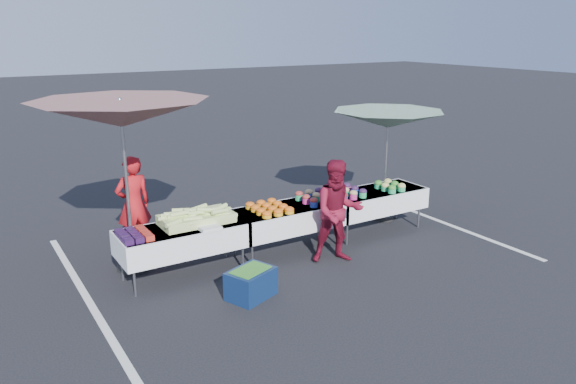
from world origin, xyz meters
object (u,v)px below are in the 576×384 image
table_left (182,238)px  umbrella_right (388,120)px  table_right (374,200)px  umbrella_left (121,115)px  customer (338,212)px  table_center (288,217)px  storage_bin (251,283)px  vendor (134,204)px

table_left → umbrella_right: size_ratio=0.71×
table_right → umbrella_left: bearing=171.8°
customer → umbrella_right: 2.51m
table_center → table_right: (1.80, 0.00, 0.00)m
storage_bin → umbrella_left: bearing=100.1°
table_center → table_left: bearing=180.0°
table_left → storage_bin: 1.30m
table_right → umbrella_right: (0.59, 0.40, 1.31)m
storage_bin → vendor: bearing=86.2°
table_right → storage_bin: table_right is taller
table_left → umbrella_right: bearing=5.5°
table_left → umbrella_left: (-0.57, 0.60, 1.76)m
table_center → umbrella_right: 2.76m
table_center → customer: bearing=-59.7°
table_left → umbrella_left: size_ratio=0.62×
table_center → table_right: bearing=0.0°
table_left → umbrella_left: bearing=133.5°
vendor → storage_bin: vendor is taller
table_left → umbrella_left: umbrella_left is taller
table_right → customer: bearing=-151.1°
umbrella_left → storage_bin: umbrella_left is taller
vendor → umbrella_left: bearing=64.6°
table_right → table_left: bearing=180.0°
umbrella_right → customer: bearing=-149.5°
vendor → storage_bin: size_ratio=2.13×
table_center → storage_bin: (-1.29, -1.14, -0.37)m
table_left → vendor: bearing=102.3°
vendor → customer: size_ratio=0.98×
umbrella_left → umbrella_right: umbrella_left is taller
table_left → customer: bearing=-18.5°
table_right → storage_bin: 3.32m
vendor → storage_bin: bearing=103.2°
table_center → customer: customer is taller
customer → storage_bin: size_ratio=2.18×
table_center → customer: (0.44, -0.75, 0.22)m
table_center → vendor: size_ratio=1.18×
table_right → vendor: bearing=161.0°
table_right → customer: size_ratio=1.15×
table_left → table_center: bearing=0.0°
umbrella_right → table_right: bearing=-145.8°
table_left → storage_bin: (0.51, -1.14, -0.37)m
table_center → vendor: (-2.09, 1.34, 0.20)m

